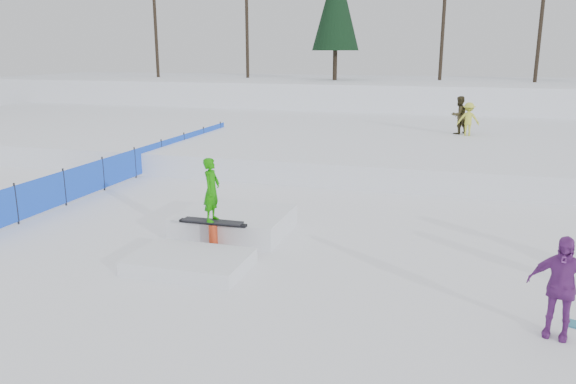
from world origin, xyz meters
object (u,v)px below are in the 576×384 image
(walker_olive, at_px, (459,115))
(spectator_purple, at_px, (560,287))
(jib_rail_feature, at_px, (223,229))
(walker_ygreen, at_px, (468,119))
(safety_fence, at_px, (135,163))

(walker_olive, xyz_separation_m, spectator_purple, (1.59, -16.97, -0.80))
(walker_olive, xyz_separation_m, jib_rail_feature, (-5.21, -14.27, -1.33))
(walker_ygreen, bearing_deg, spectator_purple, 95.32)
(safety_fence, xyz_separation_m, spectator_purple, (12.46, -8.15, 0.28))
(spectator_purple, xyz_separation_m, jib_rail_feature, (-6.80, 2.69, -0.53))
(walker_olive, height_order, spectator_purple, walker_olive)
(walker_olive, relative_size, jib_rail_feature, 0.38)
(walker_ygreen, height_order, spectator_purple, walker_ygreen)
(walker_olive, bearing_deg, safety_fence, -4.61)
(safety_fence, relative_size, jib_rail_feature, 3.64)
(safety_fence, bearing_deg, walker_ygreen, 36.66)
(walker_ygreen, xyz_separation_m, spectator_purple, (1.19, -16.54, -0.68))
(walker_ygreen, relative_size, spectator_purple, 0.86)
(spectator_purple, relative_size, jib_rail_feature, 0.38)
(safety_fence, distance_m, spectator_purple, 14.89)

